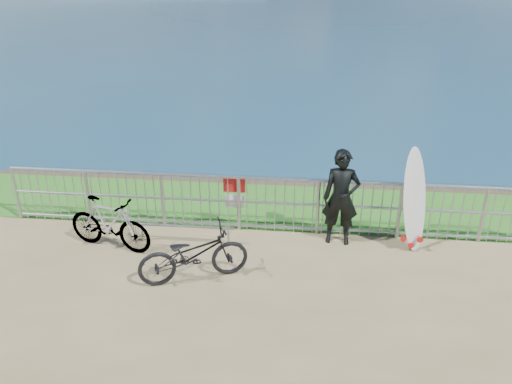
# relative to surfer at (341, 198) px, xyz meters

# --- Properties ---
(grass_strip) EXTENTS (120.00, 120.00, 0.00)m
(grass_strip) POSITION_rel_surfer_xyz_m (-1.39, 1.37, -0.89)
(grass_strip) COLOR #246A1D
(grass_strip) RESTS_ON ground
(railing) EXTENTS (10.06, 0.10, 1.13)m
(railing) POSITION_rel_surfer_xyz_m (-1.38, 0.27, -0.32)
(railing) COLOR #95979D
(railing) RESTS_ON ground
(surfer) EXTENTS (0.67, 0.46, 1.80)m
(surfer) POSITION_rel_surfer_xyz_m (0.00, 0.00, 0.00)
(surfer) COLOR black
(surfer) RESTS_ON ground
(surfboard) EXTENTS (0.65, 0.63, 1.90)m
(surfboard) POSITION_rel_surfer_xyz_m (1.28, -0.06, -0.02)
(surfboard) COLOR silver
(surfboard) RESTS_ON ground
(bicycle_near) EXTENTS (1.90, 1.26, 0.94)m
(bicycle_near) POSITION_rel_surfer_xyz_m (-2.39, -1.49, -0.43)
(bicycle_near) COLOR black
(bicycle_near) RESTS_ON ground
(bicycle_far) EXTENTS (1.73, 0.86, 1.00)m
(bicycle_far) POSITION_rel_surfer_xyz_m (-4.11, -0.67, -0.40)
(bicycle_far) COLOR black
(bicycle_far) RESTS_ON ground
(bike_rack) EXTENTS (1.82, 0.05, 0.38)m
(bike_rack) POSITION_rel_surfer_xyz_m (-2.82, -0.37, -0.58)
(bike_rack) COLOR #95979D
(bike_rack) RESTS_ON ground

